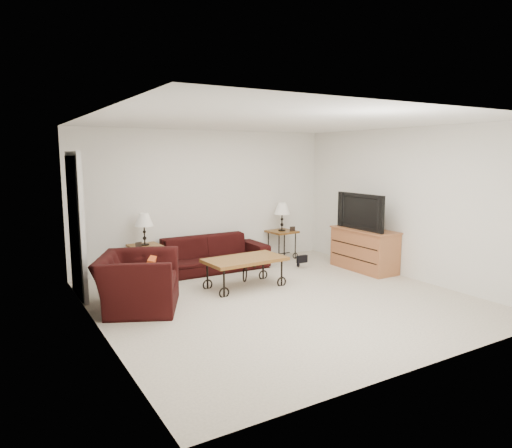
{
  "coord_description": "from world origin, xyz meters",
  "views": [
    {
      "loc": [
        -3.56,
        -5.31,
        2.05
      ],
      "look_at": [
        0.0,
        0.7,
        1.0
      ],
      "focal_mm": 32.32,
      "sensor_mm": 36.0,
      "label": 1
    }
  ],
  "objects": [
    {
      "name": "ceiling",
      "position": [
        0.0,
        0.0,
        2.5
      ],
      "size": [
        5.0,
        5.0,
        0.0
      ],
      "primitive_type": "plane",
      "color": "white",
      "rests_on": "wall_back"
    },
    {
      "name": "doorway",
      "position": [
        -2.47,
        1.65,
        1.02
      ],
      "size": [
        0.08,
        0.94,
        2.04
      ],
      "primitive_type": "cube",
      "color": "black",
      "rests_on": "ground"
    },
    {
      "name": "tv_stand",
      "position": [
        2.23,
        0.66,
        0.37
      ],
      "size": [
        0.52,
        1.24,
        0.74
      ],
      "primitive_type": "cube",
      "color": "#A76A3E",
      "rests_on": "ground"
    },
    {
      "name": "sofa",
      "position": [
        -0.17,
        2.02,
        0.3
      ],
      "size": [
        2.07,
        0.81,
        0.61
      ],
      "primitive_type": "imported",
      "color": "black",
      "rests_on": "ground"
    },
    {
      "name": "side_table_right",
      "position": [
        1.49,
        2.2,
        0.28
      ],
      "size": [
        0.54,
        0.54,
        0.56
      ],
      "primitive_type": "cube",
      "rotation": [
        0.0,
        0.0,
        0.07
      ],
      "color": "brown",
      "rests_on": "ground"
    },
    {
      "name": "side_table_left",
      "position": [
        -1.29,
        2.2,
        0.27
      ],
      "size": [
        0.52,
        0.52,
        0.55
      ],
      "primitive_type": "cube",
      "rotation": [
        0.0,
        0.0,
        0.04
      ],
      "color": "brown",
      "rests_on": "ground"
    },
    {
      "name": "wall_left",
      "position": [
        -2.5,
        0.0,
        1.25
      ],
      "size": [
        0.02,
        5.0,
        2.5
      ],
      "primitive_type": "cube",
      "color": "white",
      "rests_on": "ground"
    },
    {
      "name": "wall_front",
      "position": [
        0.0,
        -2.5,
        1.25
      ],
      "size": [
        5.0,
        0.02,
        2.5
      ],
      "primitive_type": "cube",
      "color": "white",
      "rests_on": "ground"
    },
    {
      "name": "photo_frame_right",
      "position": [
        1.64,
        2.05,
        0.6
      ],
      "size": [
        0.11,
        0.03,
        0.09
      ],
      "primitive_type": "cube",
      "rotation": [
        0.0,
        0.0,
        -0.14
      ],
      "color": "black",
      "rests_on": "side_table_right"
    },
    {
      "name": "ground",
      "position": [
        0.0,
        0.0,
        0.0
      ],
      "size": [
        5.0,
        5.0,
        0.0
      ],
      "primitive_type": "plane",
      "color": "beige",
      "rests_on": "ground"
    },
    {
      "name": "lamp_right",
      "position": [
        1.49,
        2.2,
        0.84
      ],
      "size": [
        0.34,
        0.34,
        0.56
      ],
      "primitive_type": null,
      "rotation": [
        0.0,
        0.0,
        0.07
      ],
      "color": "black",
      "rests_on": "side_table_right"
    },
    {
      "name": "wall_right",
      "position": [
        2.5,
        0.0,
        1.25
      ],
      "size": [
        0.02,
        5.0,
        2.5
      ],
      "primitive_type": "cube",
      "color": "white",
      "rests_on": "ground"
    },
    {
      "name": "backpack",
      "position": [
        1.33,
        1.42,
        0.21
      ],
      "size": [
        0.4,
        0.36,
        0.43
      ],
      "primitive_type": "ellipsoid",
      "rotation": [
        0.0,
        0.0,
        -0.4
      ],
      "color": "black",
      "rests_on": "ground"
    },
    {
      "name": "coffee_table",
      "position": [
        -0.15,
        0.78,
        0.23
      ],
      "size": [
        1.28,
        0.74,
        0.47
      ],
      "primitive_type": "cube",
      "rotation": [
        0.0,
        0.0,
        0.06
      ],
      "color": "brown",
      "rests_on": "ground"
    },
    {
      "name": "photo_frame_left",
      "position": [
        -1.44,
        2.05,
        0.59
      ],
      "size": [
        0.11,
        0.04,
        0.09
      ],
      "primitive_type": "cube",
      "rotation": [
        0.0,
        0.0,
        0.22
      ],
      "color": "black",
      "rests_on": "side_table_left"
    },
    {
      "name": "wall_back",
      "position": [
        0.0,
        2.5,
        1.25
      ],
      "size": [
        5.0,
        0.02,
        2.5
      ],
      "primitive_type": "cube",
      "color": "white",
      "rests_on": "ground"
    },
    {
      "name": "throw_pillow",
      "position": [
        -1.72,
        0.58,
        0.52
      ],
      "size": [
        0.22,
        0.34,
        0.33
      ],
      "primitive_type": "cube",
      "rotation": [
        0.0,
        0.0,
        1.13
      ],
      "color": "#CB421A",
      "rests_on": "armchair"
    },
    {
      "name": "armchair",
      "position": [
        -1.88,
        0.63,
        0.37
      ],
      "size": [
        1.38,
        1.45,
        0.74
      ],
      "primitive_type": "imported",
      "rotation": [
        0.0,
        0.0,
        1.13
      ],
      "color": "black",
      "rests_on": "ground"
    },
    {
      "name": "television",
      "position": [
        2.21,
        0.66,
        1.06
      ],
      "size": [
        0.15,
        1.11,
        0.64
      ],
      "primitive_type": "imported",
      "rotation": [
        0.0,
        0.0,
        -1.57
      ],
      "color": "black",
      "rests_on": "tv_stand"
    },
    {
      "name": "lamp_left",
      "position": [
        -1.29,
        2.2,
        0.82
      ],
      "size": [
        0.32,
        0.32,
        0.55
      ],
      "primitive_type": null,
      "rotation": [
        0.0,
        0.0,
        0.04
      ],
      "color": "black",
      "rests_on": "side_table_left"
    }
  ]
}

